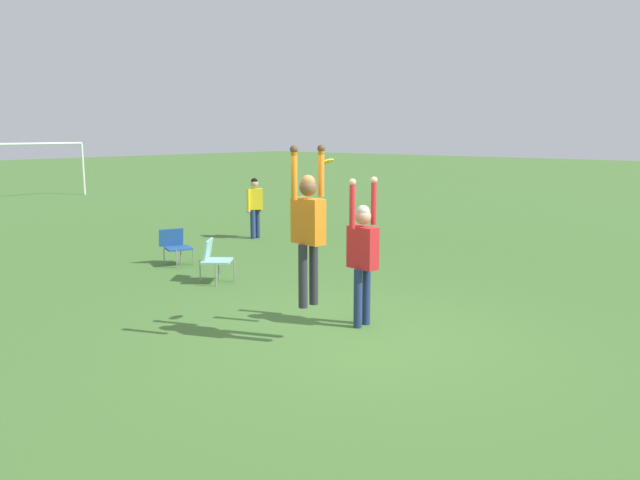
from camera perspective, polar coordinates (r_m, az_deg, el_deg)
ground_plane at (r=8.68m, az=3.08°, el=-8.92°), size 120.00×120.00×0.00m
person_jumping at (r=8.12m, az=-1.09°, el=1.65°), size 0.63×0.50×2.12m
person_defending at (r=8.93m, az=3.92°, el=-0.76°), size 0.61×0.48×2.16m
frisbee at (r=8.50m, az=0.48°, el=7.12°), size 0.24×0.22×0.10m
camping_chair_0 at (r=13.60m, az=-13.07°, el=-0.37°), size 0.67×0.71×0.76m
camping_chair_2 at (r=11.87m, az=-9.70°, el=-1.52°), size 0.74×0.82×0.79m
person_spectator_near at (r=16.55m, az=-5.99°, el=3.40°), size 0.56×0.40×1.60m
soccer_goal at (r=28.54m, az=-27.12°, el=6.88°), size 7.10×0.10×2.35m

